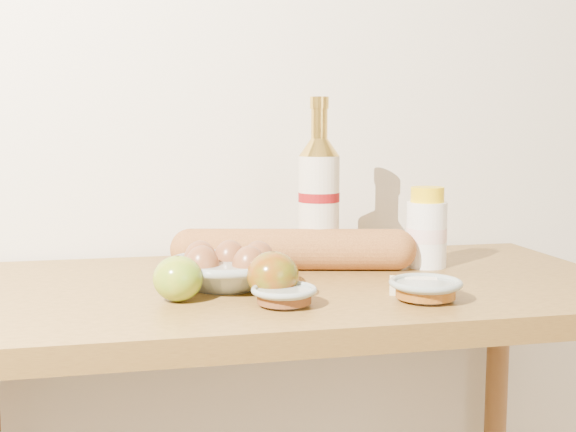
# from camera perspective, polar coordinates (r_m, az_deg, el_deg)

# --- Properties ---
(back_wall) EXTENTS (3.50, 0.02, 2.60)m
(back_wall) POSITION_cam_1_polar(r_m,az_deg,el_deg) (1.56, -2.81, 11.88)
(back_wall) COLOR silver
(back_wall) RESTS_ON ground
(table) EXTENTS (1.20, 0.60, 0.90)m
(table) POSITION_cam_1_polar(r_m,az_deg,el_deg) (1.30, -0.28, -10.58)
(table) COLOR olive
(table) RESTS_ON ground
(bourbon_bottle) EXTENTS (0.09, 0.09, 0.33)m
(bourbon_bottle) POSITION_cam_1_polar(r_m,az_deg,el_deg) (1.39, 2.46, 1.41)
(bourbon_bottle) COLOR beige
(bourbon_bottle) RESTS_ON table
(cream_bottle) EXTENTS (0.10, 0.10, 0.15)m
(cream_bottle) POSITION_cam_1_polar(r_m,az_deg,el_deg) (1.41, 10.89, -1.09)
(cream_bottle) COLOR white
(cream_bottle) RESTS_ON table
(egg_bowl) EXTENTS (0.25, 0.25, 0.07)m
(egg_bowl) POSITION_cam_1_polar(r_m,az_deg,el_deg) (1.23, -4.81, -4.16)
(egg_bowl) COLOR gray
(egg_bowl) RESTS_ON table
(baguette) EXTENTS (0.47, 0.18, 0.08)m
(baguette) POSITION_cam_1_polar(r_m,az_deg,el_deg) (1.36, 0.41, -2.64)
(baguette) COLOR #B67237
(baguette) RESTS_ON table
(apple_yellowgreen) EXTENTS (0.10, 0.10, 0.07)m
(apple_yellowgreen) POSITION_cam_1_polar(r_m,az_deg,el_deg) (1.14, -8.69, -4.90)
(apple_yellowgreen) COLOR #A6A121
(apple_yellowgreen) RESTS_ON table
(apple_redgreen_front) EXTENTS (0.10, 0.10, 0.08)m
(apple_redgreen_front) POSITION_cam_1_polar(r_m,az_deg,el_deg) (1.14, -1.22, -4.70)
(apple_redgreen_front) COLOR #961708
(apple_redgreen_front) RESTS_ON table
(sugar_bowl) EXTENTS (0.13, 0.13, 0.03)m
(sugar_bowl) POSITION_cam_1_polar(r_m,az_deg,el_deg) (1.10, -0.30, -6.31)
(sugar_bowl) COLOR gray
(sugar_bowl) RESTS_ON table
(syrup_bowl) EXTENTS (0.13, 0.13, 0.03)m
(syrup_bowl) POSITION_cam_1_polar(r_m,az_deg,el_deg) (1.15, 10.82, -5.71)
(syrup_bowl) COLOR gray
(syrup_bowl) RESTS_ON table
(butter_stick) EXTENTS (0.10, 0.06, 0.03)m
(butter_stick) POSITION_cam_1_polar(r_m,az_deg,el_deg) (1.19, 10.43, -5.48)
(butter_stick) COLOR #F1E6BB
(butter_stick) RESTS_ON table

